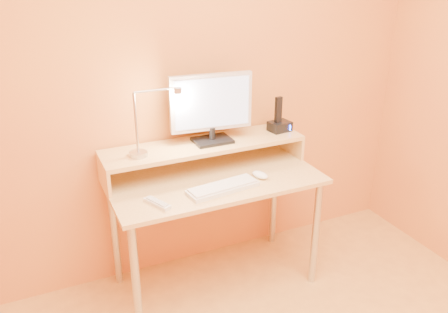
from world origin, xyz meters
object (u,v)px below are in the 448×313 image
phone_dock (280,126)px  keyboard (223,188)px  monitor_panel (211,102)px  lamp_base (138,154)px  remote_control (157,203)px  mouse (260,175)px

phone_dock → keyboard: phone_dock is taller
phone_dock → monitor_panel: bearing=171.3°
lamp_base → phone_dock: size_ratio=0.77×
keyboard → phone_dock: bearing=23.0°
phone_dock → lamp_base: bearing=174.5°
remote_control → mouse: bearing=-18.0°
mouse → keyboard: bearing=173.6°
mouse → monitor_panel: bearing=107.5°
monitor_panel → phone_dock: size_ratio=3.70×
keyboard → mouse: bearing=4.1°
keyboard → mouse: (0.25, 0.05, 0.01)m
monitor_panel → lamp_base: bearing=-169.0°
monitor_panel → mouse: (0.19, -0.26, -0.38)m
lamp_base → remote_control: size_ratio=0.60×
monitor_panel → remote_control: 0.67m
monitor_panel → phone_dock: monitor_panel is taller
monitor_panel → remote_control: (-0.44, -0.33, -0.39)m
monitor_panel → lamp_base: monitor_panel is taller
keyboard → remote_control: size_ratio=2.41×
lamp_base → monitor_panel: bearing=5.1°
mouse → remote_control: bearing=168.3°
keyboard → monitor_panel: bearing=70.5°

